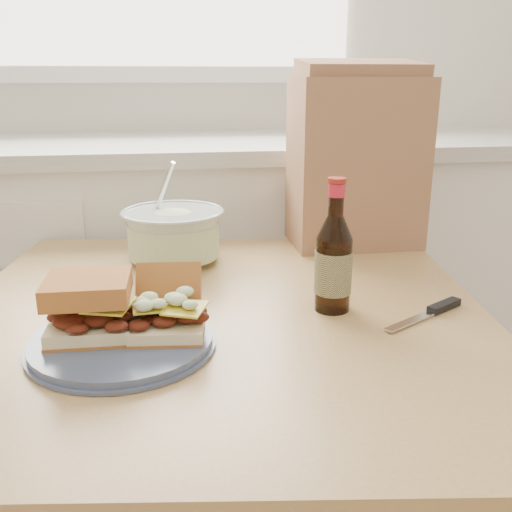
{
  "coord_description": "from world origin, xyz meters",
  "views": [
    {
      "loc": [
        -0.02,
        -0.0,
        1.11
      ],
      "look_at": [
        0.12,
        0.91,
        0.82
      ],
      "focal_mm": 40.0,
      "sensor_mm": 36.0,
      "label": 1
    }
  ],
  "objects": [
    {
      "name": "cabinet_run",
      "position": [
        -0.0,
        1.7,
        0.47
      ],
      "size": [
        2.5,
        0.64,
        0.94
      ],
      "color": "white",
      "rests_on": "ground"
    },
    {
      "name": "dining_table",
      "position": [
        0.06,
        0.87,
        0.63
      ],
      "size": [
        1.0,
        1.0,
        0.74
      ],
      "rotation": [
        0.0,
        0.0,
        -0.14
      ],
      "color": "tan",
      "rests_on": "ground"
    },
    {
      "name": "beer_bottle",
      "position": [
        0.24,
        0.85,
        0.82
      ],
      "size": [
        0.06,
        0.06,
        0.22
      ],
      "rotation": [
        0.0,
        0.0,
        -0.3
      ],
      "color": "black",
      "rests_on": "dining_table"
    },
    {
      "name": "sandwich_left",
      "position": [
        -0.14,
        0.78,
        0.8
      ],
      "size": [
        0.12,
        0.11,
        0.09
      ],
      "rotation": [
        0.0,
        0.0,
        -0.02
      ],
      "color": "beige",
      "rests_on": "plate"
    },
    {
      "name": "sandwich_right",
      "position": [
        -0.03,
        0.78,
        0.79
      ],
      "size": [
        0.11,
        0.15,
        0.09
      ],
      "rotation": [
        0.0,
        0.0,
        -0.11
      ],
      "color": "beige",
      "rests_on": "plate"
    },
    {
      "name": "paper_bag",
      "position": [
        0.4,
        1.23,
        0.93
      ],
      "size": [
        0.28,
        0.19,
        0.37
      ],
      "primitive_type": "cube",
      "rotation": [
        0.0,
        0.0,
        -0.0
      ],
      "color": "#9E6F4C",
      "rests_on": "dining_table"
    },
    {
      "name": "plate",
      "position": [
        -0.09,
        0.76,
        0.75
      ],
      "size": [
        0.26,
        0.26,
        0.02
      ],
      "primitive_type": "cylinder",
      "color": "#45516F",
      "rests_on": "dining_table"
    },
    {
      "name": "knife",
      "position": [
        0.41,
        0.81,
        0.75
      ],
      "size": [
        0.17,
        0.11,
        0.01
      ],
      "rotation": [
        0.0,
        0.0,
        0.52
      ],
      "color": "silver",
      "rests_on": "dining_table"
    },
    {
      "name": "coleslaw_bowl",
      "position": [
        -0.01,
        1.15,
        0.8
      ],
      "size": [
        0.21,
        0.21,
        0.21
      ],
      "color": "#B2C0B9",
      "rests_on": "dining_table"
    }
  ]
}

